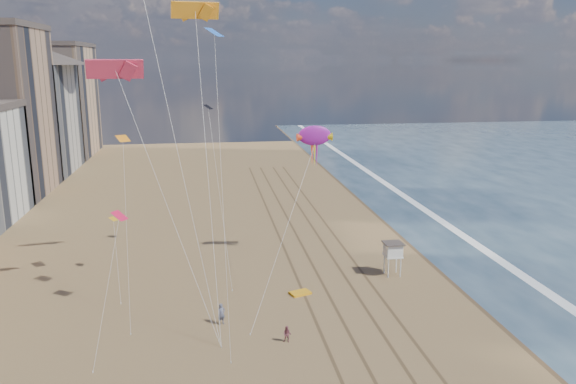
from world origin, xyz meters
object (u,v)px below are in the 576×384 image
object	(u,v)px
lifeguard_stand	(393,250)
grounded_kite	(300,293)
show_kite	(315,136)
kite_flyer_a	(221,314)
kite_flyer_b	(287,334)

from	to	relation	value
lifeguard_stand	grounded_kite	distance (m)	11.68
grounded_kite	show_kite	distance (m)	17.92
kite_flyer_a	kite_flyer_b	world-z (taller)	kite_flyer_a
kite_flyer_a	kite_flyer_b	size ratio (longest dim) A/B	1.35
show_kite	kite_flyer_b	xyz separation A→B (m)	(-6.01, -19.71, -13.81)
grounded_kite	kite_flyer_b	bearing A→B (deg)	-125.73
show_kite	kite_flyer_b	size ratio (longest dim) A/B	17.00
lifeguard_stand	grounded_kite	world-z (taller)	lifeguard_stand
grounded_kite	show_kite	size ratio (longest dim) A/B	0.08
lifeguard_stand	kite_flyer_b	size ratio (longest dim) A/B	2.58
lifeguard_stand	show_kite	world-z (taller)	show_kite
lifeguard_stand	grounded_kite	size ratio (longest dim) A/B	1.85
kite_flyer_b	kite_flyer_a	bearing A→B (deg)	164.48
show_kite	kite_flyer_a	size ratio (longest dim) A/B	12.64
grounded_kite	lifeguard_stand	bearing A→B (deg)	-1.42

